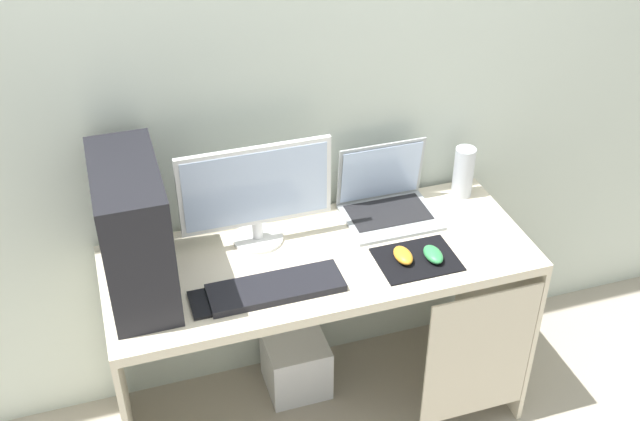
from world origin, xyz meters
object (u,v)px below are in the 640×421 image
object	(u,v)px
pc_tower	(133,231)
speaker	(463,172)
mouse_right	(433,254)
cell_phone	(202,304)
monitor	(256,193)
subwoofer	(296,364)
keyboard	(276,288)
laptop	(387,201)
mouse_left	(403,255)

from	to	relation	value
pc_tower	speaker	distance (m)	1.20
mouse_right	cell_phone	world-z (taller)	mouse_right
pc_tower	cell_phone	size ratio (longest dim) A/B	3.36
monitor	subwoofer	size ratio (longest dim) A/B	2.18
monitor	subwoofer	world-z (taller)	monitor
keyboard	subwoofer	distance (m)	0.70
laptop	keyboard	distance (m)	0.57
speaker	mouse_left	size ratio (longest dim) A/B	2.00
cell_phone	speaker	bearing A→B (deg)	17.21
mouse_right	subwoofer	distance (m)	0.80
mouse_left	speaker	bearing A→B (deg)	40.14
monitor	laptop	bearing A→B (deg)	3.34
pc_tower	monitor	bearing A→B (deg)	16.83
speaker	laptop	bearing A→B (deg)	-175.09
cell_phone	subwoofer	world-z (taller)	cell_phone
mouse_left	mouse_right	size ratio (longest dim) A/B	1.00
cell_phone	subwoofer	size ratio (longest dim) A/B	0.56
pc_tower	cell_phone	xyz separation A→B (m)	(0.16, -0.14, -0.21)
monitor	mouse_left	distance (m)	0.52
laptop	mouse_right	bearing A→B (deg)	-81.65
pc_tower	mouse_left	world-z (taller)	pc_tower
laptop	mouse_right	size ratio (longest dim) A/B	3.30
mouse_right	cell_phone	distance (m)	0.76
speaker	subwoofer	distance (m)	0.97
laptop	keyboard	world-z (taller)	laptop
keyboard	mouse_left	world-z (taller)	mouse_left
speaker	mouse_right	size ratio (longest dim) A/B	2.00
laptop	keyboard	xyz separation A→B (m)	(-0.48, -0.29, -0.04)
mouse_left	mouse_right	bearing A→B (deg)	-14.74
monitor	laptop	distance (m)	0.49
keyboard	speaker	bearing A→B (deg)	22.11
monitor	mouse_left	size ratio (longest dim) A/B	5.24
keyboard	cell_phone	bearing A→B (deg)	178.87
mouse_right	laptop	bearing A→B (deg)	98.35
mouse_left	subwoofer	world-z (taller)	mouse_left
monitor	subwoofer	xyz separation A→B (m)	(0.12, 0.00, -0.81)
subwoofer	keyboard	bearing A→B (deg)	-116.03
mouse_left	mouse_right	world-z (taller)	same
pc_tower	speaker	size ratio (longest dim) A/B	2.28
speaker	subwoofer	bearing A→B (deg)	-175.54
laptop	subwoofer	size ratio (longest dim) A/B	1.38
mouse_right	mouse_left	bearing A→B (deg)	165.26
mouse_left	subwoofer	size ratio (longest dim) A/B	0.42
monitor	laptop	world-z (taller)	monitor
laptop	mouse_right	world-z (taller)	laptop
cell_phone	subwoofer	bearing A→B (deg)	36.14
pc_tower	mouse_left	size ratio (longest dim) A/B	4.55
laptop	speaker	bearing A→B (deg)	4.91
pc_tower	mouse_right	size ratio (longest dim) A/B	4.55
monitor	keyboard	xyz separation A→B (m)	(-0.01, -0.27, -0.18)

